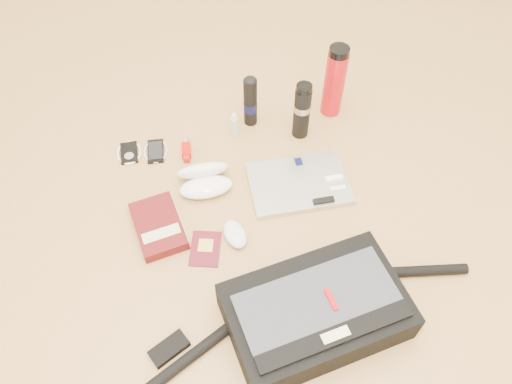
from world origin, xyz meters
TOP-DOWN VIEW (x-y plane):
  - ground at (0.00, 0.00)m, footprint 4.00×4.00m
  - messenger_bag at (0.04, -0.32)m, footprint 1.01×0.32m
  - laptop at (0.18, 0.15)m, footprint 0.36×0.28m
  - book at (-0.31, 0.13)m, footprint 0.16×0.23m
  - passport at (-0.19, 0.01)m, footprint 0.13×0.15m
  - mouse at (-0.09, 0.02)m, footprint 0.07×0.12m
  - sunglasses_case at (-0.12, 0.26)m, footprint 0.20×0.17m
  - ipod at (-0.35, 0.49)m, footprint 0.10×0.11m
  - phone at (-0.25, 0.46)m, footprint 0.10×0.12m
  - inhaler at (-0.15, 0.43)m, footprint 0.05×0.11m
  - spray_bottle at (0.05, 0.45)m, footprint 0.03×0.03m
  - aerosol_can at (0.12, 0.50)m, footprint 0.05×0.05m
  - thermos_black at (0.28, 0.38)m, footprint 0.08×0.08m
  - thermos_red at (0.44, 0.46)m, footprint 0.10×0.10m

SIDE VIEW (x-z plane):
  - ground at x=0.00m, z-range 0.00..0.00m
  - passport at x=-0.19m, z-range 0.00..0.01m
  - phone at x=-0.25m, z-range 0.00..0.01m
  - ipod at x=-0.35m, z-range 0.00..0.01m
  - laptop at x=0.18m, z-range 0.00..0.03m
  - inhaler at x=-0.15m, z-range 0.00..0.03m
  - mouse at x=-0.09m, z-range 0.00..0.04m
  - book at x=-0.31m, z-range 0.00..0.04m
  - sunglasses_case at x=-0.12m, z-range -0.02..0.09m
  - spray_bottle at x=0.05m, z-range -0.01..0.10m
  - messenger_bag at x=0.04m, z-range -0.01..0.13m
  - aerosol_can at x=0.12m, z-range 0.00..0.21m
  - thermos_black at x=0.28m, z-range 0.00..0.23m
  - thermos_red at x=0.44m, z-range 0.00..0.29m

